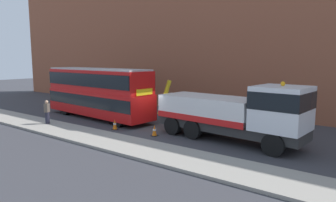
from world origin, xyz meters
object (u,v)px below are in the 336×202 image
Objects in this scene: recovery_tow_truck at (234,112)px; pedestrian_onlooker at (47,112)px; double_decker_bus at (97,91)px; traffic_cone_near_bus at (115,125)px; traffic_cone_midway at (154,131)px.

pedestrian_onlooker is (-12.67, -4.13, -0.77)m from recovery_tow_truck.
traffic_cone_near_bus is (4.20, -2.08, -1.89)m from double_decker_bus.
pedestrian_onlooker is at bearing -163.81° from traffic_cone_midway.
traffic_cone_midway is (8.11, 2.36, -0.64)m from pedestrian_onlooker.
traffic_cone_midway is at bearing -14.94° from pedestrian_onlooker.
traffic_cone_near_bus is at bearing -175.31° from traffic_cone_midway.
recovery_tow_truck is 8.24m from traffic_cone_near_bus.
pedestrian_onlooker is 2.38× the size of traffic_cone_near_bus.
double_decker_bus is at bearing 166.40° from traffic_cone_midway.
pedestrian_onlooker is at bearing -156.59° from traffic_cone_near_bus.
traffic_cone_near_bus and traffic_cone_midway have the same top height.
pedestrian_onlooker is at bearing -157.35° from recovery_tow_truck.
traffic_cone_midway is at bearing -154.12° from recovery_tow_truck.
double_decker_bus reaches higher than recovery_tow_truck.
double_decker_bus is 5.05m from traffic_cone_near_bus.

